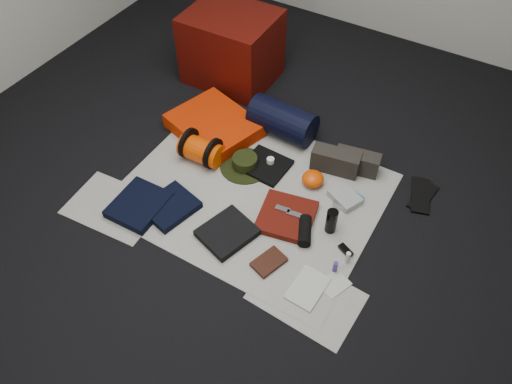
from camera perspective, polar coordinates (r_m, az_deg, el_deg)
The scene contains 37 objects.
floor at distance 3.27m, azimuth -0.45°, elevation -0.22°, with size 4.50×4.50×0.02m, color black.
newspaper_mat at distance 3.26m, azimuth -0.46°, elevation -0.07°, with size 1.60×1.30×0.01m, color beige.
newspaper_sheet_front_left at distance 3.31m, azimuth -15.92°, elevation -1.63°, with size 0.58×0.40×0.00m, color beige.
newspaper_sheet_front_right at distance 2.84m, azimuth 5.79°, elevation -11.81°, with size 0.58×0.40×0.00m, color beige.
red_cabinet at distance 4.04m, azimuth -2.78°, elevation 16.20°, with size 0.66×0.55×0.55m, color #4C0B05.
sleeping_pad at distance 3.65m, azimuth -4.81°, elevation 7.58°, with size 0.59×0.48×0.11m, color red.
stuff_sack at distance 3.42m, azimuth -6.30°, elevation 4.73°, with size 0.17×0.17×0.29m, color #E14103.
sack_strap_left at distance 3.45m, azimuth -7.70°, elevation 5.58°, with size 0.22×0.22×0.03m, color black.
sack_strap_right at distance 3.36m, azimuth -4.93°, elevation 4.41°, with size 0.22×0.22×0.03m, color black.
navy_duffel at distance 3.58m, azimuth 3.05°, elevation 8.19°, with size 0.25×0.25×0.47m, color black.
boonie_brim at distance 3.41m, azimuth -1.26°, elevation 3.01°, with size 0.34×0.34×0.01m, color black.
boonie_crown at distance 3.38m, azimuth -1.28°, elevation 3.51°, with size 0.17×0.17×0.07m, color black.
hiking_boot_left at distance 3.38m, azimuth 9.07°, elevation 3.53°, with size 0.32×0.12×0.16m, color #2C2822.
hiking_boot_right at distance 3.41m, azimuth 11.46°, elevation 3.41°, with size 0.30×0.11×0.15m, color #2C2822.
flip_flop_left at distance 3.41m, azimuth 18.26°, elevation -0.37°, with size 0.11×0.31×0.02m, color black.
flip_flop_right at distance 3.41m, azimuth 18.53°, elevation -0.55°, with size 0.10×0.27×0.02m, color black.
trousers_navy_a at distance 3.24m, azimuth -13.20°, elevation -1.45°, with size 0.30×0.35×0.05m, color black.
trousers_navy_b at distance 3.20m, azimuth -9.77°, elevation -1.65°, with size 0.27×0.31×0.05m, color black.
trousers_charcoal at distance 3.03m, azimuth -3.31°, elevation -4.66°, with size 0.27×0.31×0.05m, color black.
black_tshirt at distance 3.40m, azimuth 1.11°, elevation 3.05°, with size 0.29×0.27×0.03m, color black.
red_shirt at distance 3.11m, azimuth 3.51°, elevation -2.83°, with size 0.33×0.33×0.04m, color #551109.
orange_stuff_sack at distance 3.29m, azimuth 6.52°, elevation 1.51°, with size 0.15×0.15×0.09m, color #E14103.
first_aid_pouch at distance 3.25m, azimuth 10.12°, elevation -0.59°, with size 0.19×0.14×0.05m, color #929A92.
water_bottle at distance 3.03m, azimuth 8.62°, elevation -3.30°, with size 0.07×0.07×0.17m, color black.
speaker at distance 3.03m, azimuth 5.60°, elevation -4.44°, with size 0.08×0.08×0.20m, color black.
compact_camera at distance 3.21m, azimuth 9.82°, elevation -1.38°, with size 0.11×0.07×0.04m, color #AEADB2.
cyan_case at distance 3.27m, azimuth 11.25°, elevation -0.62°, with size 0.10×0.06×0.03m, color #10629D.
toiletry_purple at distance 2.90m, azimuth 9.04°, elevation -8.46°, with size 0.03×0.03×0.08m, color #41277F.
toiletry_clear at distance 2.95m, azimuth 10.45°, elevation -7.36°, with size 0.03×0.03×0.08m, color silver.
paperback_book at distance 2.92m, azimuth 1.48°, elevation -8.00°, with size 0.13×0.19×0.03m, color black.
map_booklet at distance 2.85m, azimuth 5.92°, elevation -10.85°, with size 0.17×0.25×0.01m, color #B7B9B0.
map_printout at distance 2.89m, azimuth 8.93°, elevation -10.33°, with size 0.13×0.16×0.01m, color #B7B9B0.
sunglasses at distance 3.01m, azimuth 10.21°, elevation -6.58°, with size 0.10×0.04×0.02m, color black.
key_cluster at distance 3.27m, azimuth -15.19°, elevation -1.95°, with size 0.06×0.06×0.01m, color #AEADB2.
tape_roll at distance 3.39m, azimuth 1.67°, elevation 3.61°, with size 0.05×0.05×0.04m, color silver.
energy_bar_a at distance 3.11m, azimuth 3.06°, elevation -1.95°, with size 0.10×0.04×0.01m, color #AEADB2.
energy_bar_b at distance 3.09m, azimuth 4.37°, elevation -2.53°, with size 0.10×0.04×0.01m, color #AEADB2.
Camera 1 is at (1.10, -1.82, 2.47)m, focal length 35.00 mm.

